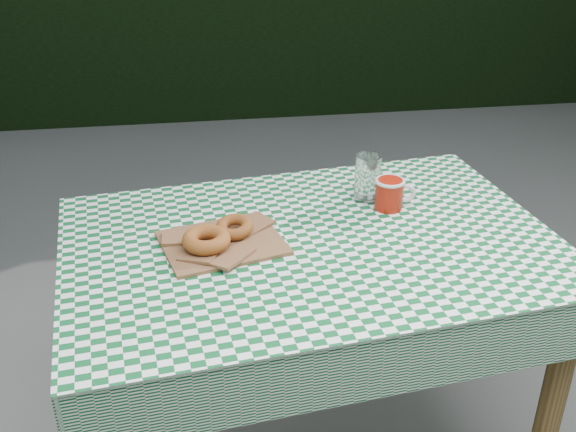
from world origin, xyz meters
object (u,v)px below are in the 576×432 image
at_px(drinking_glass, 368,177).
at_px(table, 309,366).
at_px(coffee_mug, 389,194).
at_px(paper_bag, 222,242).

bearing_deg(drinking_glass, table, -132.96).
relative_size(table, drinking_glass, 9.32).
distance_m(coffee_mug, drinking_glass, 0.08).
xyz_separation_m(coffee_mug, drinking_glass, (-0.04, 0.06, 0.02)).
xyz_separation_m(paper_bag, drinking_glass, (0.39, 0.19, 0.05)).
bearing_deg(drinking_glass, coffee_mug, -57.31).
distance_m(paper_bag, drinking_glass, 0.44).
bearing_deg(coffee_mug, drinking_glass, 124.43).
distance_m(table, drinking_glass, 0.52).
height_order(paper_bag, drinking_glass, drinking_glass).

